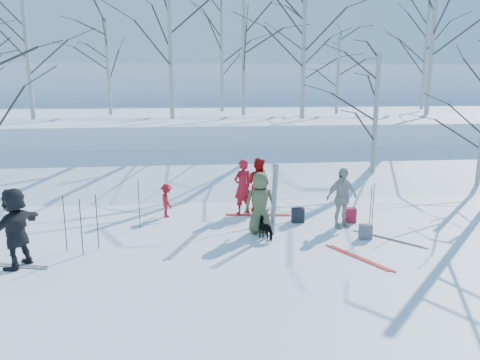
{
  "coord_description": "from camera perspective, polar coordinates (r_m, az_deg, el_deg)",
  "views": [
    {
      "loc": [
        -1.33,
        -10.78,
        3.99
      ],
      "look_at": [
        0.0,
        1.5,
        1.3
      ],
      "focal_mm": 35.0,
      "sensor_mm": 36.0,
      "label": 1
    }
  ],
  "objects": [
    {
      "name": "birch_edge_e",
      "position": [
        18.08,
        16.18,
        6.93
      ],
      "size": [
        4.03,
        4.03,
        4.91
      ],
      "primitive_type": null,
      "color": "silver",
      "rests_on": "ground"
    },
    {
      "name": "ski_pole_d",
      "position": [
        14.0,
        2.98,
        -1.45
      ],
      "size": [
        0.02,
        0.02,
        1.34
      ],
      "primitive_type": "cylinder",
      "color": "black",
      "rests_on": "ground"
    },
    {
      "name": "skier_cream_east",
      "position": [
        12.97,
        12.29,
        -2.12
      ],
      "size": [
        1.05,
        0.69,
        1.65
      ],
      "primitive_type": "imported",
      "rotation": [
        0.0,
        0.0,
        0.32
      ],
      "color": "beige",
      "rests_on": "ground"
    },
    {
      "name": "birch_plateau_k",
      "position": [
        21.5,
        7.81,
        16.04
      ],
      "size": [
        5.13,
        5.13,
        6.47
      ],
      "primitive_type": null,
      "color": "silver",
      "rests_on": "snow_plateau"
    },
    {
      "name": "backpack_dark",
      "position": [
        13.36,
        7.07,
        -4.28
      ],
      "size": [
        0.34,
        0.24,
        0.4
      ],
      "primitive_type": "cube",
      "color": "black",
      "rests_on": "ground"
    },
    {
      "name": "birch_plateau_h",
      "position": [
        24.73,
        11.84,
        12.33
      ],
      "size": [
        3.28,
        3.28,
        3.83
      ],
      "primitive_type": null,
      "color": "silver",
      "rests_on": "snow_plateau"
    },
    {
      "name": "upright_ski_right",
      "position": [
        11.96,
        4.31,
        -2.47
      ],
      "size": [
        0.12,
        0.23,
        1.89
      ],
      "primitive_type": "cube",
      "rotation": [
        0.1,
        0.0,
        0.24
      ],
      "color": "silver",
      "rests_on": "ground"
    },
    {
      "name": "dog",
      "position": [
        11.9,
        3.25,
        -5.92
      ],
      "size": [
        0.57,
        0.72,
        0.55
      ],
      "primitive_type": "imported",
      "rotation": [
        0.0,
        0.0,
        3.63
      ],
      "color": "black",
      "rests_on": "ground"
    },
    {
      "name": "snow_plateau",
      "position": [
        27.97,
        -3.45,
        6.13
      ],
      "size": [
        70.0,
        18.0,
        2.2
      ],
      "primitive_type": "cube",
      "color": "white",
      "rests_on": "ground"
    },
    {
      "name": "ski_pole_h",
      "position": [
        11.59,
        -17.02,
        -4.91
      ],
      "size": [
        0.02,
        0.02,
        1.34
      ],
      "primitive_type": "cylinder",
      "color": "black",
      "rests_on": "ground"
    },
    {
      "name": "ski_pair_c",
      "position": [
        11.53,
        -26.46,
        -9.26
      ],
      "size": [
        1.2,
        2.01,
        0.02
      ],
      "primitive_type": null,
      "rotation": [
        0.0,
        0.0,
        1.29
      ],
      "color": "silver",
      "rests_on": "ground"
    },
    {
      "name": "ski_pole_a",
      "position": [
        11.7,
        -20.57,
        -5.01
      ],
      "size": [
        0.02,
        0.02,
        1.34
      ],
      "primitive_type": "cylinder",
      "color": "black",
      "rests_on": "ground"
    },
    {
      "name": "skier_red_seated",
      "position": [
        13.86,
        -8.9,
        -2.47
      ],
      "size": [
        0.55,
        0.72,
        0.99
      ],
      "primitive_type": "imported",
      "rotation": [
        0.0,
        0.0,
        1.88
      ],
      "color": "#B5101F",
      "rests_on": "ground"
    },
    {
      "name": "birch_plateau_c",
      "position": [
        21.46,
        -8.51,
        16.31
      ],
      "size": [
        5.28,
        5.28,
        6.68
      ],
      "primitive_type": null,
      "color": "silver",
      "rests_on": "snow_plateau"
    },
    {
      "name": "skier_red_north",
      "position": [
        13.93,
        0.3,
        -0.83
      ],
      "size": [
        0.72,
        0.65,
        1.66
      ],
      "primitive_type": "imported",
      "rotation": [
        0.0,
        0.0,
        3.68
      ],
      "color": "#B5101F",
      "rests_on": "ground"
    },
    {
      "name": "birch_plateau_d",
      "position": [
        22.83,
        -24.49,
        13.69
      ],
      "size": [
        4.48,
        4.48,
        5.54
      ],
      "primitive_type": null,
      "color": "silver",
      "rests_on": "snow_plateau"
    },
    {
      "name": "ski_pole_g",
      "position": [
        11.3,
        -18.79,
        -5.49
      ],
      "size": [
        0.02,
        0.02,
        1.34
      ],
      "primitive_type": "cylinder",
      "color": "black",
      "rests_on": "ground"
    },
    {
      "name": "upright_ski_left",
      "position": [
        11.99,
        4.04,
        -2.44
      ],
      "size": [
        0.11,
        0.17,
        1.9
      ],
      "primitive_type": "cube",
      "rotation": [
        0.07,
        0.0,
        0.3
      ],
      "color": "silver",
      "rests_on": "ground"
    },
    {
      "name": "ski_pair_e",
      "position": [
        13.97,
        2.2,
        -4.28
      ],
      "size": [
        0.67,
        1.95,
        0.02
      ],
      "primitive_type": null,
      "rotation": [
        0.0,
        0.0,
        1.44
      ],
      "color": "red",
      "rests_on": "ground"
    },
    {
      "name": "ski_pole_f",
      "position": [
        13.77,
        1.11,
        -1.67
      ],
      "size": [
        0.02,
        0.02,
        1.34
      ],
      "primitive_type": "cylinder",
      "color": "black",
      "rests_on": "ground"
    },
    {
      "name": "birch_plateau_g",
      "position": [
        24.58,
        -15.78,
        13.08
      ],
      "size": [
        3.85,
        3.85,
        4.64
      ],
      "primitive_type": null,
      "color": "silver",
      "rests_on": "snow_plateau"
    },
    {
      "name": "birch_plateau_f",
      "position": [
        26.25,
        -2.23,
        14.36
      ],
      "size": [
        4.44,
        4.44,
        5.49
      ],
      "primitive_type": null,
      "color": "silver",
      "rests_on": "snow_plateau"
    },
    {
      "name": "skier_redor_behind",
      "position": [
        14.29,
        2.23,
        -0.54
      ],
      "size": [
        1.01,
        0.98,
        1.64
      ],
      "primitive_type": "imported",
      "rotation": [
        0.0,
        0.0,
        2.46
      ],
      "color": "#B7100E",
      "rests_on": "ground"
    },
    {
      "name": "birch_plateau_e",
      "position": [
        29.77,
        21.63,
        13.45
      ],
      "size": [
        4.56,
        4.56,
        5.66
      ],
      "primitive_type": null,
      "color": "silver",
      "rests_on": "snow_plateau"
    },
    {
      "name": "ski_pair_d",
      "position": [
        11.56,
        -6.93,
        -7.96
      ],
      "size": [
        1.52,
        2.04,
        0.02
      ],
      "primitive_type": null,
      "rotation": [
        0.0,
        0.0,
        -0.38
      ],
      "color": "silver",
      "rests_on": "ground"
    },
    {
      "name": "backpack_grey",
      "position": [
        12.32,
        15.05,
        -6.12
      ],
      "size": [
        0.3,
        0.2,
        0.38
      ],
      "primitive_type": "cube",
      "color": "#55575C",
      "rests_on": "ground"
    },
    {
      "name": "ski_pair_a",
      "position": [
        12.51,
        17.7,
        -6.87
      ],
      "size": [
        2.07,
        2.1,
        0.02
      ],
      "primitive_type": null,
      "rotation": [
        0.0,
        0.0,
        0.7
      ],
      "color": "silver",
      "rests_on": "ground"
    },
    {
      "name": "birch_plateau_a",
      "position": [
        25.32,
        22.5,
        16.59
      ],
      "size": [
        6.32,
        6.32,
        8.16
      ],
      "primitive_type": null,
      "color": "silver",
      "rests_on": "snow_plateau"
    },
    {
      "name": "skier_olive_center",
      "position": [
        12.19,
        2.46,
        -2.81
      ],
      "size": [
        0.8,
        0.53,
        1.63
      ],
      "primitive_type": "imported",
      "rotation": [
        0.0,
        0.0,
        3.13
      ],
      "color": "#4C5331",
      "rests_on": "ground"
    },
    {
      "name": "ski_pole_b",
      "position": [
        12.4,
        15.6,
        -3.71
      ],
      "size": [
        0.02,
        0.02,
        1.34
      ],
      "primitive_type": "cylinder",
      "color": "black",
      "rests_on": "ground"
    },
    {
      "name": "ski_pole_c",
      "position": [
        12.94,
        -12.21,
        -2.87
      ],
      "size": [
        0.02,
        0.02,
        1.34
      ],
      "primitive_type": "cylinder",
      "color": "black",
      "rests_on": "ground"
    },
    {
      "name": "birch_plateau_b",
      "position": [
        24.87,
        7.72,
        13.69
      ],
      "size": [
        4.02,
        4.02,
        4.89
      ],
      "primitive_type": null,
      "color": "silver",
      "rests_on": "snow_plateau"
    },
    {
      "name": "far_hill",
      "position": [
        48.84,
        -4.7,
        9.92
      ],
      "size": [
        90.0,
        30.0,
        6.0
      ],
      "primitive_type": "cube",
      "color": "white",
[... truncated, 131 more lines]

